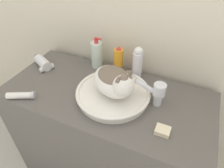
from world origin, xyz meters
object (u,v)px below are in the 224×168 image
Objects in this scene: cream_tube at (21,95)px; lotion_bottle_white at (137,63)px; soap_bar at (163,131)px; cat at (115,81)px; faucet at (157,92)px; hair_dryer at (43,63)px; spray_bottle_trigger at (118,60)px; soap_pump_bottle at (97,55)px.

lotion_bottle_white is at bearing 41.53° from cream_tube.
cream_tube is at bearing -173.26° from soap_bar.
cat is 5.03× the size of soap_bar.
faucet is 0.96× the size of hair_dryer.
spray_bottle_trigger is at bearing 180.00° from lotion_bottle_white.
soap_pump_bottle is at bearing 171.14° from cat.
cat is 0.32m from soap_bar.
cat reaches higher than cream_tube.
soap_pump_bottle is 0.62m from soap_bar.
soap_bar is at bearing 15.61° from cat.
lotion_bottle_white is 0.43m from soap_bar.
soap_pump_bottle reaches higher than soap_bar.
hair_dryer is at bearing 106.84° from cream_tube.
faucet is 0.70m from cream_tube.
hair_dryer is (-0.45, -0.15, -0.05)m from spray_bottle_trigger.
cream_tube is at bearing 9.25° from faucet.
lotion_bottle_white is 1.12× the size of spray_bottle_trigger.
spray_bottle_trigger is 1.21× the size of cream_tube.
spray_bottle_trigger is at bearing -44.67° from faucet.
faucet is 0.79× the size of lotion_bottle_white.
soap_pump_bottle reaches higher than hair_dryer.
soap_bar is (0.73, 0.09, -0.01)m from cream_tube.
spray_bottle_trigger is at bearing -0.00° from soap_pump_bottle.
cat is 0.50m from cream_tube.
spray_bottle_trigger is (-0.28, 0.18, 0.00)m from faucet.
lotion_bottle_white is at bearing 117.59° from cat.
cream_tube is (-0.37, -0.43, -0.06)m from spray_bottle_trigger.
faucet is 0.24m from lotion_bottle_white.
lotion_bottle_white is 0.60m from hair_dryer.
spray_bottle_trigger reaches higher than hair_dryer.
cat is 0.24m from lotion_bottle_white.
cat is 0.55m from hair_dryer.
spray_bottle_trigger is 1.08× the size of hair_dryer.
cream_tube is at bearing -130.55° from spray_bottle_trigger.
cat is 1.64× the size of lotion_bottle_white.
soap_bar is at bearing 6.74° from cream_tube.
faucet is at bearing -23.03° from soap_pump_bottle.
soap_pump_bottle is at bearing -127.99° from hair_dryer.
spray_bottle_trigger is (-0.08, 0.23, -0.04)m from cat.
soap_bar is (0.81, -0.20, -0.02)m from hair_dryer.
cat is at bearing 2.62° from faucet.
spray_bottle_trigger is 0.48m from hair_dryer.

